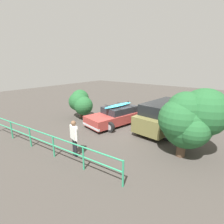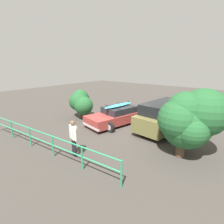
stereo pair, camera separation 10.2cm
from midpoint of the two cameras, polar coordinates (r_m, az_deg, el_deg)
The scene contains 7 objects.
ground_plane at distance 11.90m, azimuth 4.82°, elevation -4.03°, with size 44.00×44.00×0.02m, color #423D38.
sedan_car at distance 11.84m, azimuth 2.20°, elevation -1.08°, with size 2.89×4.66×1.47m.
suv_car at distance 11.05m, azimuth 16.98°, elevation -1.20°, with size 2.81×4.52×1.77m.
person_bystander at distance 7.82m, azimuth -12.14°, elevation -7.31°, with size 0.61×0.32×1.64m.
railing_fence at distance 8.78m, azimuth -22.04°, elevation -7.83°, with size 8.82×0.71×0.99m.
bush_near_left at distance 13.12m, azimuth -10.03°, elevation 3.34°, with size 2.20×1.58×2.11m.
bush_near_right at distance 8.15m, azimuth 24.39°, elevation -2.05°, with size 2.69×2.55×3.01m.
Camera 2 is at (-6.21, 9.32, 4.00)m, focal length 28.00 mm.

